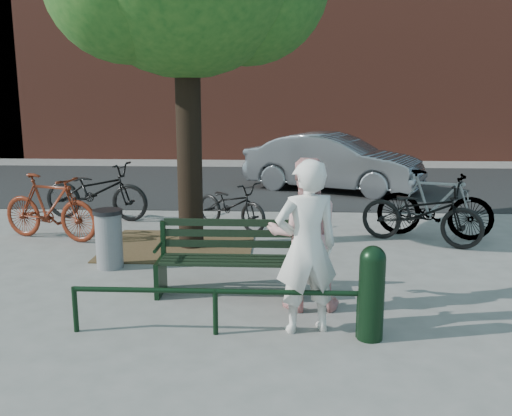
# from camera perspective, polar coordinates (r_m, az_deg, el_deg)

# --- Properties ---
(ground) EXTENTS (90.00, 90.00, 0.00)m
(ground) POSITION_cam_1_polar(r_m,az_deg,el_deg) (7.31, -2.94, -8.61)
(ground) COLOR gray
(ground) RESTS_ON ground
(dirt_pit) EXTENTS (2.40, 2.00, 0.02)m
(dirt_pit) POSITION_cam_1_polar(r_m,az_deg,el_deg) (9.52, -7.65, -3.77)
(dirt_pit) COLOR brown
(dirt_pit) RESTS_ON ground
(road) EXTENTS (40.00, 7.00, 0.01)m
(road) POSITION_cam_1_polar(r_m,az_deg,el_deg) (15.54, 0.13, 2.38)
(road) COLOR black
(road) RESTS_ON ground
(park_bench) EXTENTS (1.74, 0.54, 0.97)m
(park_bench) POSITION_cam_1_polar(r_m,az_deg,el_deg) (7.23, -2.92, -4.84)
(park_bench) COLOR black
(park_bench) RESTS_ON ground
(guard_railing) EXTENTS (3.06, 0.06, 0.51)m
(guard_railing) POSITION_cam_1_polar(r_m,az_deg,el_deg) (6.05, -4.10, -8.98)
(guard_railing) COLOR black
(guard_railing) RESTS_ON ground
(person_left) EXTENTS (0.77, 0.60, 1.86)m
(person_left) POSITION_cam_1_polar(r_m,az_deg,el_deg) (5.99, 5.07, -3.92)
(person_left) COLOR silver
(person_left) RESTS_ON ground
(person_right) EXTENTS (0.93, 0.75, 1.79)m
(person_right) POSITION_cam_1_polar(r_m,az_deg,el_deg) (6.65, 4.84, -2.63)
(person_right) COLOR #DF9C99
(person_right) RESTS_ON ground
(bollard) EXTENTS (0.27, 0.27, 1.00)m
(bollard) POSITION_cam_1_polar(r_m,az_deg,el_deg) (6.01, 11.48, -8.01)
(bollard) COLOR black
(bollard) RESTS_ON ground
(litter_bin) EXTENTS (0.42, 0.42, 0.86)m
(litter_bin) POSITION_cam_1_polar(r_m,az_deg,el_deg) (8.50, -14.49, -2.97)
(litter_bin) COLOR gray
(litter_bin) RESTS_ON ground
(bicycle_a) EXTENTS (2.27, 1.10, 1.14)m
(bicycle_a) POSITION_cam_1_polar(r_m,az_deg,el_deg) (11.72, -15.70, 1.64)
(bicycle_a) COLOR black
(bicycle_a) RESTS_ON ground
(bicycle_b) EXTENTS (1.97, 1.08, 1.14)m
(bicycle_b) POSITION_cam_1_polar(r_m,az_deg,el_deg) (10.36, -19.93, 0.07)
(bicycle_b) COLOR #5C1C0D
(bicycle_b) RESTS_ON ground
(bicycle_c) EXTENTS (1.70, 1.54, 0.90)m
(bicycle_c) POSITION_cam_1_polar(r_m,az_deg,el_deg) (10.55, -2.51, 0.30)
(bicycle_c) COLOR black
(bicycle_c) RESTS_ON ground
(bicycle_d) EXTENTS (2.04, 1.14, 1.18)m
(bicycle_d) POSITION_cam_1_polar(r_m,az_deg,el_deg) (10.36, 17.42, 0.36)
(bicycle_d) COLOR gray
(bicycle_d) RESTS_ON ground
(bicycle_e) EXTENTS (2.13, 1.56, 1.07)m
(bicycle_e) POSITION_cam_1_polar(r_m,az_deg,el_deg) (9.90, 16.20, -0.42)
(bicycle_e) COLOR black
(bicycle_e) RESTS_ON ground
(parked_car) EXTENTS (4.67, 3.21, 1.46)m
(parked_car) POSITION_cam_1_polar(r_m,az_deg,el_deg) (14.59, 7.72, 4.53)
(parked_car) COLOR slate
(parked_car) RESTS_ON ground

